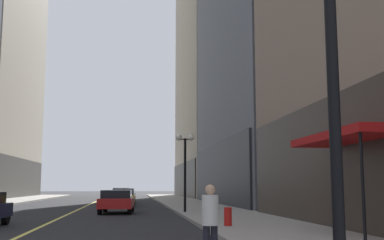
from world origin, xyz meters
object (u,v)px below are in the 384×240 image
(car_red, at_px, (117,201))
(car_white, at_px, (125,195))
(car_black, at_px, (121,193))
(fire_hydrant_right, at_px, (228,219))
(street_lamp_right_mid, at_px, (185,155))
(traffic_light_near_right, at_px, (264,39))
(car_yellow, at_px, (124,197))
(pedestrian_in_white_shirt, at_px, (210,218))

(car_red, height_order, car_white, same)
(car_black, bearing_deg, car_red, -89.47)
(fire_hydrant_right, bearing_deg, car_black, 96.88)
(car_red, bearing_deg, street_lamp_right_mid, -25.94)
(car_white, height_order, traffic_light_near_right, traffic_light_near_right)
(car_yellow, xyz_separation_m, car_white, (0.04, 7.48, -0.00))
(car_black, distance_m, street_lamp_right_mid, 28.30)
(pedestrian_in_white_shirt, bearing_deg, car_red, 97.32)
(car_black, relative_size, traffic_light_near_right, 0.73)
(pedestrian_in_white_shirt, xyz_separation_m, street_lamp_right_mid, (1.37, 16.78, 2.33))
(car_black, xyz_separation_m, street_lamp_right_mid, (4.00, -27.90, 2.54))
(car_black, relative_size, street_lamp_right_mid, 0.93)
(street_lamp_right_mid, height_order, fire_hydrant_right, street_lamp_right_mid)
(car_yellow, xyz_separation_m, traffic_light_near_right, (2.46, -30.76, 3.02))
(traffic_light_near_right, bearing_deg, car_red, 97.11)
(car_red, xyz_separation_m, street_lamp_right_mid, (3.76, -1.83, 2.54))
(car_white, relative_size, fire_hydrant_right, 5.40)
(car_yellow, bearing_deg, street_lamp_right_mid, -72.16)
(car_yellow, relative_size, car_white, 1.08)
(car_yellow, bearing_deg, fire_hydrant_right, -78.82)
(traffic_light_near_right, xyz_separation_m, fire_hydrant_right, (1.55, 10.49, -3.34))
(car_red, xyz_separation_m, traffic_light_near_right, (2.71, -21.69, 3.02))
(pedestrian_in_white_shirt, xyz_separation_m, traffic_light_near_right, (0.32, -3.08, 2.82))
(traffic_light_near_right, xyz_separation_m, street_lamp_right_mid, (1.05, 19.86, -0.49))
(street_lamp_right_mid, bearing_deg, traffic_light_near_right, -93.03)
(car_red, relative_size, car_white, 0.97)
(car_red, bearing_deg, pedestrian_in_white_shirt, -82.68)
(car_black, bearing_deg, street_lamp_right_mid, -81.84)
(pedestrian_in_white_shirt, bearing_deg, street_lamp_right_mid, 85.34)
(pedestrian_in_white_shirt, distance_m, fire_hydrant_right, 7.66)
(car_white, relative_size, street_lamp_right_mid, 0.97)
(traffic_light_near_right, bearing_deg, car_white, 93.62)
(car_yellow, distance_m, traffic_light_near_right, 31.01)
(car_white, height_order, fire_hydrant_right, car_white)
(car_yellow, relative_size, pedestrian_in_white_shirt, 2.91)
(car_white, bearing_deg, car_yellow, -90.30)
(car_red, bearing_deg, car_yellow, 88.41)
(street_lamp_right_mid, distance_m, fire_hydrant_right, 9.81)
(pedestrian_in_white_shirt, height_order, fire_hydrant_right, pedestrian_in_white_shirt)
(car_red, distance_m, car_yellow, 9.07)
(car_red, bearing_deg, traffic_light_near_right, -82.89)
(car_yellow, bearing_deg, pedestrian_in_white_shirt, -85.58)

